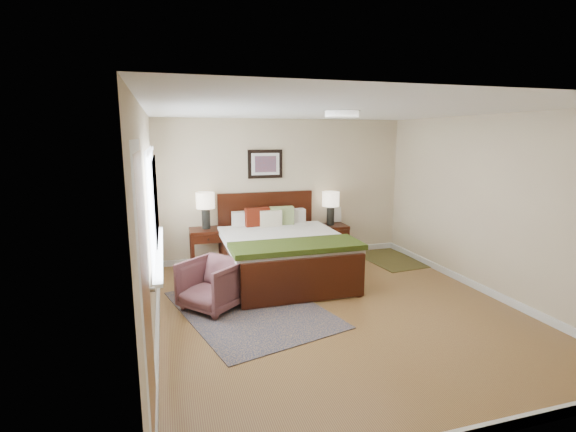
# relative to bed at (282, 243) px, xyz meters

# --- Properties ---
(floor) EXTENTS (5.00, 5.00, 0.00)m
(floor) POSITION_rel_bed_xyz_m (0.35, -1.40, -0.55)
(floor) COLOR olive
(floor) RESTS_ON ground
(back_wall) EXTENTS (4.50, 0.04, 2.50)m
(back_wall) POSITION_rel_bed_xyz_m (0.35, 1.10, 0.70)
(back_wall) COLOR beige
(back_wall) RESTS_ON ground
(front_wall) EXTENTS (4.50, 0.04, 2.50)m
(front_wall) POSITION_rel_bed_xyz_m (0.35, -3.90, 0.70)
(front_wall) COLOR beige
(front_wall) RESTS_ON ground
(left_wall) EXTENTS (0.04, 5.00, 2.50)m
(left_wall) POSITION_rel_bed_xyz_m (-1.90, -1.40, 0.70)
(left_wall) COLOR beige
(left_wall) RESTS_ON ground
(right_wall) EXTENTS (0.04, 5.00, 2.50)m
(right_wall) POSITION_rel_bed_xyz_m (2.60, -1.40, 0.70)
(right_wall) COLOR beige
(right_wall) RESTS_ON ground
(ceiling) EXTENTS (4.50, 5.00, 0.02)m
(ceiling) POSITION_rel_bed_xyz_m (0.35, -1.40, 1.95)
(ceiling) COLOR white
(ceiling) RESTS_ON back_wall
(window) EXTENTS (0.11, 2.72, 1.32)m
(window) POSITION_rel_bed_xyz_m (-1.85, -0.70, 0.82)
(window) COLOR silver
(window) RESTS_ON left_wall
(door) EXTENTS (0.06, 1.00, 2.18)m
(door) POSITION_rel_bed_xyz_m (-1.88, -3.15, 0.52)
(door) COLOR silver
(door) RESTS_ON ground
(ceil_fixture) EXTENTS (0.44, 0.44, 0.08)m
(ceil_fixture) POSITION_rel_bed_xyz_m (0.35, -1.40, 1.91)
(ceil_fixture) COLOR white
(ceil_fixture) RESTS_ON ceiling
(bed) EXTENTS (1.84, 2.24, 1.20)m
(bed) POSITION_rel_bed_xyz_m (0.00, 0.00, 0.00)
(bed) COLOR #371308
(bed) RESTS_ON ground
(wall_art) EXTENTS (0.62, 0.05, 0.50)m
(wall_art) POSITION_rel_bed_xyz_m (0.00, 1.07, 1.17)
(wall_art) COLOR black
(wall_art) RESTS_ON back_wall
(nightstand_left) EXTENTS (0.56, 0.50, 0.67)m
(nightstand_left) POSITION_rel_bed_xyz_m (-1.08, 0.85, -0.02)
(nightstand_left) COLOR #371308
(nightstand_left) RESTS_ON ground
(nightstand_right) EXTENTS (0.60, 0.45, 0.59)m
(nightstand_right) POSITION_rel_bed_xyz_m (1.17, 0.86, -0.19)
(nightstand_right) COLOR #371308
(nightstand_right) RESTS_ON ground
(lamp_left) EXTENTS (0.31, 0.31, 0.61)m
(lamp_left) POSITION_rel_bed_xyz_m (-1.08, 0.87, 0.53)
(lamp_left) COLOR black
(lamp_left) RESTS_ON nightstand_left
(lamp_right) EXTENTS (0.31, 0.31, 0.61)m
(lamp_right) POSITION_rel_bed_xyz_m (1.17, 0.87, 0.46)
(lamp_right) COLOR black
(lamp_right) RESTS_ON nightstand_right
(armchair) EXTENTS (0.98, 0.98, 0.64)m
(armchair) POSITION_rel_bed_xyz_m (-1.19, -0.92, -0.23)
(armchair) COLOR brown
(armchair) RESTS_ON ground
(rug_persian) EXTENTS (2.14, 2.61, 0.01)m
(rug_persian) POSITION_rel_bed_xyz_m (-0.73, -1.10, -0.55)
(rug_persian) COLOR #0C1B3D
(rug_persian) RESTS_ON ground
(rug_navy) EXTENTS (0.98, 1.37, 0.01)m
(rug_navy) POSITION_rel_bed_xyz_m (2.15, 0.35, -0.55)
(rug_navy) COLOR black
(rug_navy) RESTS_ON ground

